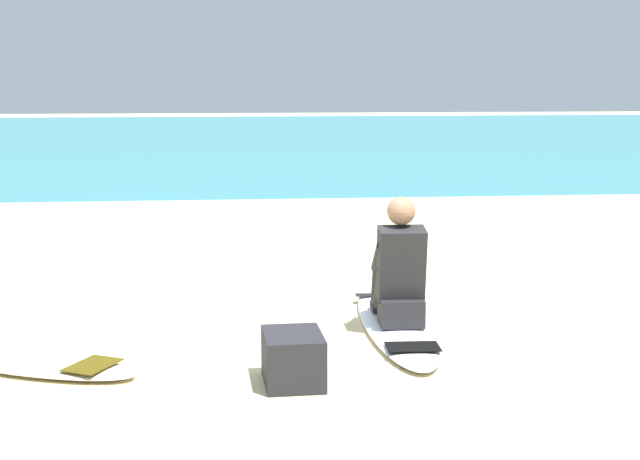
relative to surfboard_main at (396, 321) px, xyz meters
name	(u,v)px	position (x,y,z in m)	size (l,w,h in m)	color
ground_plane	(277,335)	(-0.92, -0.18, -0.04)	(80.00, 80.00, 0.00)	beige
sea	(237,140)	(-0.92, 19.83, 0.01)	(80.00, 28.00, 0.10)	teal
breaking_foam	(252,208)	(-0.92, 6.13, 0.02)	(80.00, 0.90, 0.11)	white
surfboard_main	(396,321)	(0.00, 0.00, 0.00)	(0.62, 2.54, 0.08)	silver
surfer_seated	(399,274)	(-0.01, -0.14, 0.40)	(0.39, 0.71, 0.95)	#232326
surfboard_spare_near	(23,361)	(-2.63, -0.73, 0.00)	(1.77, 1.28, 0.08)	#EFE5C6
beach_bag	(293,358)	(-0.88, -1.27, 0.12)	(0.36, 0.48, 0.32)	#232328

